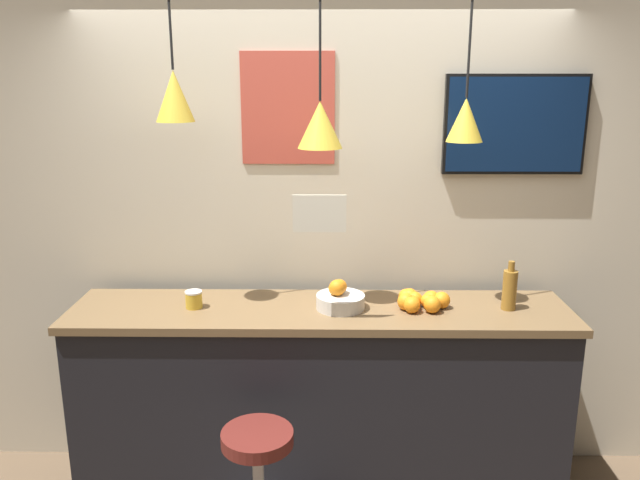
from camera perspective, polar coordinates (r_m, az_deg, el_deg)
name	(u,v)px	position (r m, az deg, el deg)	size (l,w,h in m)	color
back_wall	(321,215)	(3.38, 0.08, 2.27)	(8.00, 0.06, 2.90)	beige
service_counter	(320,403)	(3.35, 0.00, -14.71)	(2.49, 0.55, 1.06)	black
fruit_bowl	(340,298)	(3.10, 1.82, -5.35)	(0.24, 0.24, 0.15)	beige
orange_pile	(419,301)	(3.14, 9.02, -5.49)	(0.26, 0.21, 0.09)	orange
juice_bottle	(510,289)	(3.21, 16.95, -4.31)	(0.07, 0.07, 0.25)	olive
spread_jar	(194,299)	(3.17, -11.47, -5.35)	(0.08, 0.08, 0.09)	gold
pendant_lamp_left	(174,95)	(3.03, -13.18, 12.76)	(0.18, 0.18, 0.83)	black
pendant_lamp_middle	(320,124)	(2.95, 0.01, 10.58)	(0.21, 0.21, 0.95)	black
pendant_lamp_right	(465,118)	(3.02, 13.15, 10.78)	(0.17, 0.17, 0.92)	black
mounted_tv	(515,125)	(3.39, 17.41, 10.02)	(0.73, 0.04, 0.51)	black
hanging_menu_board	(319,214)	(2.78, -0.13, 2.43)	(0.24, 0.01, 0.17)	white
wall_poster	(288,108)	(3.27, -2.95, 11.92)	(0.48, 0.01, 0.57)	#C64C3D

